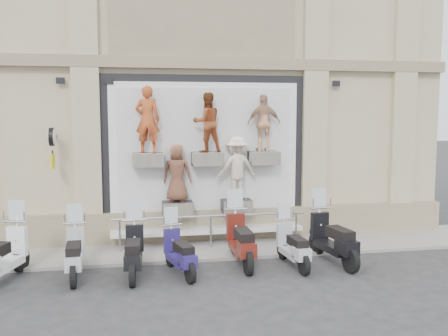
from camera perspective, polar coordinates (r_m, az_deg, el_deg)
The scene contains 13 objects.
ground at distance 11.20m, azimuth 0.13°, elevation -12.12°, with size 90.00×90.00×0.00m, color #29292B.
sidewalk at distance 13.17m, azimuth -1.58°, elevation -9.09°, with size 16.00×2.20×0.08m, color #999691.
building at distance 17.71m, azimuth -4.19°, elevation 14.33°, with size 14.00×8.60×12.00m, color #C5B18F, non-canonical shape.
shop_vitrine at distance 13.40m, azimuth -1.75°, elevation 1.29°, with size 5.60×0.83×4.30m.
guard_rail at distance 12.97m, azimuth -1.52°, elevation -7.40°, with size 5.06×0.10×0.93m, color #9EA0A5, non-canonical shape.
clock_sign_bracket at distance 13.07m, azimuth -19.05°, elevation 2.74°, with size 0.10×0.80×1.02m.
scooter_b at distance 11.45m, azimuth -24.06°, elevation -8.00°, with size 0.59×2.02×1.64m, color white, non-canonical shape.
scooter_c at distance 11.30m, azimuth -16.76°, elevation -8.25°, with size 0.54×1.86×1.51m, color #9EA4AB, non-canonical shape.
scooter_d at distance 11.10m, azimuth -10.31°, elevation -8.21°, with size 0.56×1.92×1.56m, color black, non-canonical shape.
scooter_e at distance 11.08m, azimuth -5.10°, elevation -8.55°, with size 0.51×1.74×1.41m, color navy, non-canonical shape.
scooter_f at distance 11.68m, azimuth 1.95°, elevation -7.04°, with size 0.61×2.08×1.69m, color #51140D, non-canonical shape.
scooter_g at distance 11.67m, azimuth 7.89°, elevation -7.80°, with size 0.51×1.74×1.41m, color #A0A1A6, non-canonical shape.
scooter_h at distance 12.08m, azimuth 12.37°, elevation -6.71°, with size 0.61×2.09×1.70m, color black, non-canonical shape.
Camera 1 is at (-1.97, -10.43, 3.57)m, focal length 40.00 mm.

